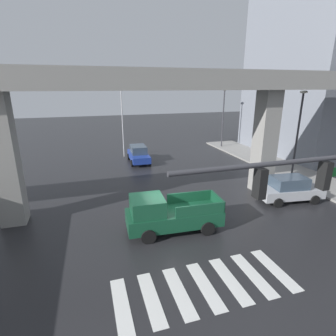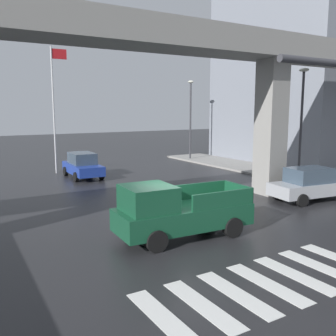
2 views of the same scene
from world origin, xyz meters
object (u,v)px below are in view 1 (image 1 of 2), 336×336
at_px(street_lamp_far_north, 223,111).
at_px(street_lamp_mid_block, 299,125).
at_px(flagpole, 123,108).
at_px(sedan_silver, 289,189).
at_px(sedan_blue, 139,154).
at_px(pickup_truck, 169,214).

bearing_deg(street_lamp_far_north, street_lamp_mid_block, -90.00).
distance_m(street_lamp_far_north, flagpole, 12.55).
height_order(sedan_silver, sedan_blue, same).
bearing_deg(pickup_truck, flagpole, 89.53).
bearing_deg(flagpole, street_lamp_mid_block, -42.81).
relative_size(sedan_blue, street_lamp_mid_block, 0.60).
distance_m(pickup_truck, street_lamp_far_north, 21.92).
bearing_deg(street_lamp_mid_block, sedan_silver, -133.82).
distance_m(pickup_truck, sedan_silver, 9.16).
relative_size(pickup_truck, street_lamp_mid_block, 0.72).
bearing_deg(flagpole, sedan_blue, -69.76).
xyz_separation_m(pickup_truck, sedan_blue, (1.14, 13.94, -0.14)).
bearing_deg(sedan_silver, street_lamp_far_north, 77.55).
xyz_separation_m(sedan_silver, flagpole, (-8.92, 15.30, 4.46)).
height_order(pickup_truck, sedan_blue, pickup_truck).
bearing_deg(street_lamp_far_north, sedan_blue, -162.58).
distance_m(sedan_silver, street_lamp_far_north, 16.99).
bearing_deg(street_lamp_far_north, pickup_truck, -125.76).
xyz_separation_m(pickup_truck, street_lamp_mid_block, (12.64, 5.08, 3.57)).
relative_size(pickup_truck, flagpole, 0.57).
bearing_deg(street_lamp_far_north, sedan_silver, -102.45).
distance_m(sedan_silver, sedan_blue, 14.87).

